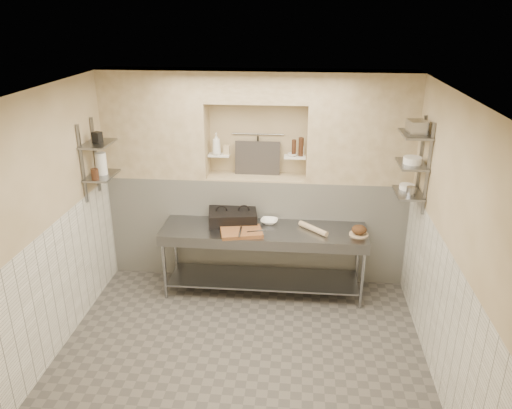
# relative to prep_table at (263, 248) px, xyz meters

# --- Properties ---
(floor) EXTENTS (4.00, 3.90, 0.10)m
(floor) POSITION_rel_prep_table_xyz_m (-0.14, -1.18, -0.69)
(floor) COLOR #59544F
(floor) RESTS_ON ground
(ceiling) EXTENTS (4.00, 3.90, 0.10)m
(ceiling) POSITION_rel_prep_table_xyz_m (-0.14, -1.18, 2.21)
(ceiling) COLOR silver
(ceiling) RESTS_ON ground
(wall_left) EXTENTS (0.10, 3.90, 2.80)m
(wall_left) POSITION_rel_prep_table_xyz_m (-2.19, -1.18, 0.76)
(wall_left) COLOR #CAB793
(wall_left) RESTS_ON ground
(wall_right) EXTENTS (0.10, 3.90, 2.80)m
(wall_right) POSITION_rel_prep_table_xyz_m (1.91, -1.18, 0.76)
(wall_right) COLOR #CAB793
(wall_right) RESTS_ON ground
(wall_back) EXTENTS (4.00, 0.10, 2.80)m
(wall_back) POSITION_rel_prep_table_xyz_m (-0.14, 0.82, 0.76)
(wall_back) COLOR #CAB793
(wall_back) RESTS_ON ground
(wall_front) EXTENTS (4.00, 0.10, 2.80)m
(wall_front) POSITION_rel_prep_table_xyz_m (-0.14, -3.18, 0.76)
(wall_front) COLOR #CAB793
(wall_front) RESTS_ON ground
(backwall_lower) EXTENTS (4.00, 0.40, 1.40)m
(backwall_lower) POSITION_rel_prep_table_xyz_m (-0.14, 0.57, 0.06)
(backwall_lower) COLOR white
(backwall_lower) RESTS_ON floor
(alcove_sill) EXTENTS (1.30, 0.40, 0.02)m
(alcove_sill) POSITION_rel_prep_table_xyz_m (-0.14, 0.57, 0.77)
(alcove_sill) COLOR #CAB793
(alcove_sill) RESTS_ON backwall_lower
(backwall_pillar_left) EXTENTS (1.35, 0.40, 1.40)m
(backwall_pillar_left) POSITION_rel_prep_table_xyz_m (-1.46, 0.57, 1.46)
(backwall_pillar_left) COLOR #CAB793
(backwall_pillar_left) RESTS_ON backwall_lower
(backwall_pillar_right) EXTENTS (1.35, 0.40, 1.40)m
(backwall_pillar_right) POSITION_rel_prep_table_xyz_m (1.19, 0.57, 1.46)
(backwall_pillar_right) COLOR #CAB793
(backwall_pillar_right) RESTS_ON backwall_lower
(backwall_header) EXTENTS (1.30, 0.40, 0.40)m
(backwall_header) POSITION_rel_prep_table_xyz_m (-0.14, 0.57, 1.96)
(backwall_header) COLOR #CAB793
(backwall_header) RESTS_ON backwall_lower
(wainscot_left) EXTENTS (0.02, 3.90, 1.40)m
(wainscot_left) POSITION_rel_prep_table_xyz_m (-2.13, -1.18, 0.06)
(wainscot_left) COLOR white
(wainscot_left) RESTS_ON floor
(wainscot_right) EXTENTS (0.02, 3.90, 1.40)m
(wainscot_right) POSITION_rel_prep_table_xyz_m (1.85, -1.18, 0.06)
(wainscot_right) COLOR white
(wainscot_right) RESTS_ON floor
(alcove_shelf_left) EXTENTS (0.28, 0.16, 0.02)m
(alcove_shelf_left) POSITION_rel_prep_table_xyz_m (-0.64, 0.57, 1.06)
(alcove_shelf_left) COLOR white
(alcove_shelf_left) RESTS_ON backwall_lower
(alcove_shelf_right) EXTENTS (0.28, 0.16, 0.02)m
(alcove_shelf_right) POSITION_rel_prep_table_xyz_m (0.36, 0.57, 1.06)
(alcove_shelf_right) COLOR white
(alcove_shelf_right) RESTS_ON backwall_lower
(utensil_rail) EXTENTS (0.70, 0.02, 0.02)m
(utensil_rail) POSITION_rel_prep_table_xyz_m (-0.14, 0.74, 1.31)
(utensil_rail) COLOR gray
(utensil_rail) RESTS_ON wall_back
(hanging_steel) EXTENTS (0.02, 0.02, 0.30)m
(hanging_steel) POSITION_rel_prep_table_xyz_m (-0.14, 0.72, 1.14)
(hanging_steel) COLOR black
(hanging_steel) RESTS_ON utensil_rail
(splash_panel) EXTENTS (0.60, 0.08, 0.45)m
(splash_panel) POSITION_rel_prep_table_xyz_m (-0.14, 0.67, 1.00)
(splash_panel) COLOR #383330
(splash_panel) RESTS_ON alcove_sill
(shelf_rail_left_a) EXTENTS (0.03, 0.03, 0.95)m
(shelf_rail_left_a) POSITION_rel_prep_table_xyz_m (-2.11, 0.07, 1.16)
(shelf_rail_left_a) COLOR slate
(shelf_rail_left_a) RESTS_ON wall_left
(shelf_rail_left_b) EXTENTS (0.03, 0.03, 0.95)m
(shelf_rail_left_b) POSITION_rel_prep_table_xyz_m (-2.11, -0.33, 1.16)
(shelf_rail_left_b) COLOR slate
(shelf_rail_left_b) RESTS_ON wall_left
(wall_shelf_left_lower) EXTENTS (0.30, 0.50, 0.02)m
(wall_shelf_left_lower) POSITION_rel_prep_table_xyz_m (-1.98, -0.13, 0.96)
(wall_shelf_left_lower) COLOR slate
(wall_shelf_left_lower) RESTS_ON wall_left
(wall_shelf_left_upper) EXTENTS (0.30, 0.50, 0.03)m
(wall_shelf_left_upper) POSITION_rel_prep_table_xyz_m (-1.98, -0.13, 1.36)
(wall_shelf_left_upper) COLOR slate
(wall_shelf_left_upper) RESTS_ON wall_left
(shelf_rail_right_a) EXTENTS (0.03, 0.03, 1.05)m
(shelf_rail_right_a) POSITION_rel_prep_table_xyz_m (1.84, 0.07, 1.21)
(shelf_rail_right_a) COLOR slate
(shelf_rail_right_a) RESTS_ON wall_right
(shelf_rail_right_b) EXTENTS (0.03, 0.03, 1.05)m
(shelf_rail_right_b) POSITION_rel_prep_table_xyz_m (1.84, -0.33, 1.21)
(shelf_rail_right_b) COLOR slate
(shelf_rail_right_b) RESTS_ON wall_right
(wall_shelf_right_lower) EXTENTS (0.30, 0.50, 0.02)m
(wall_shelf_right_lower) POSITION_rel_prep_table_xyz_m (1.70, -0.13, 0.86)
(wall_shelf_right_lower) COLOR slate
(wall_shelf_right_lower) RESTS_ON wall_right
(wall_shelf_right_mid) EXTENTS (0.30, 0.50, 0.02)m
(wall_shelf_right_mid) POSITION_rel_prep_table_xyz_m (1.70, -0.13, 1.21)
(wall_shelf_right_mid) COLOR slate
(wall_shelf_right_mid) RESTS_ON wall_right
(wall_shelf_right_upper) EXTENTS (0.30, 0.50, 0.03)m
(wall_shelf_right_upper) POSITION_rel_prep_table_xyz_m (1.70, -0.13, 1.56)
(wall_shelf_right_upper) COLOR slate
(wall_shelf_right_upper) RESTS_ON wall_right
(prep_table) EXTENTS (2.60, 0.70, 0.90)m
(prep_table) POSITION_rel_prep_table_xyz_m (0.00, 0.00, 0.00)
(prep_table) COLOR gray
(prep_table) RESTS_ON floor
(panini_press) EXTENTS (0.68, 0.54, 0.17)m
(panini_press) POSITION_rel_prep_table_xyz_m (-0.42, 0.18, 0.34)
(panini_press) COLOR black
(panini_press) RESTS_ON prep_table
(cutting_board) EXTENTS (0.58, 0.46, 0.05)m
(cutting_board) POSITION_rel_prep_table_xyz_m (-0.26, -0.15, 0.28)
(cutting_board) COLOR brown
(cutting_board) RESTS_ON prep_table
(knife_blade) EXTENTS (0.24, 0.10, 0.01)m
(knife_blade) POSITION_rel_prep_table_xyz_m (-0.07, -0.16, 0.31)
(knife_blade) COLOR gray
(knife_blade) RESTS_ON cutting_board
(tongs) EXTENTS (0.03, 0.27, 0.02)m
(tongs) POSITION_rel_prep_table_xyz_m (-0.27, -0.21, 0.31)
(tongs) COLOR gray
(tongs) RESTS_ON cutting_board
(mixing_bowl) EXTENTS (0.24, 0.24, 0.05)m
(mixing_bowl) POSITION_rel_prep_table_xyz_m (0.06, 0.20, 0.28)
(mixing_bowl) COLOR white
(mixing_bowl) RESTS_ON prep_table
(rolling_pin) EXTENTS (0.37, 0.37, 0.07)m
(rolling_pin) POSITION_rel_prep_table_xyz_m (0.62, 0.01, 0.29)
(rolling_pin) COLOR tan
(rolling_pin) RESTS_ON prep_table
(bread_board) EXTENTS (0.24, 0.24, 0.01)m
(bread_board) POSITION_rel_prep_table_xyz_m (1.18, -0.04, 0.26)
(bread_board) COLOR tan
(bread_board) RESTS_ON prep_table
(bread_loaf) EXTENTS (0.19, 0.19, 0.11)m
(bread_loaf) POSITION_rel_prep_table_xyz_m (1.18, -0.04, 0.33)
(bread_loaf) COLOR #4C2D19
(bread_loaf) RESTS_ON bread_board
(bottle_soap) EXTENTS (0.11, 0.11, 0.29)m
(bottle_soap) POSITION_rel_prep_table_xyz_m (-0.66, 0.53, 1.22)
(bottle_soap) COLOR white
(bottle_soap) RESTS_ON alcove_shelf_left
(jar_alcove) EXTENTS (0.08, 0.08, 0.12)m
(jar_alcove) POSITION_rel_prep_table_xyz_m (-0.54, 0.57, 1.13)
(jar_alcove) COLOR #CAB793
(jar_alcove) RESTS_ON alcove_shelf_left
(bowl_alcove) EXTENTS (0.15, 0.15, 0.04)m
(bowl_alcove) POSITION_rel_prep_table_xyz_m (0.33, 0.56, 1.09)
(bowl_alcove) COLOR white
(bowl_alcove) RESTS_ON alcove_shelf_right
(condiment_a) EXTENTS (0.07, 0.07, 0.25)m
(condiment_a) POSITION_rel_prep_table_xyz_m (0.44, 0.57, 1.19)
(condiment_a) COLOR #381E12
(condiment_a) RESTS_ON alcove_shelf_right
(condiment_b) EXTENTS (0.06, 0.06, 0.22)m
(condiment_b) POSITION_rel_prep_table_xyz_m (0.34, 0.55, 1.18)
(condiment_b) COLOR #381E12
(condiment_b) RESTS_ON alcove_shelf_right
(condiment_c) EXTENTS (0.08, 0.08, 0.13)m
(condiment_c) POSITION_rel_prep_table_xyz_m (0.44, 0.59, 1.14)
(condiment_c) COLOR white
(condiment_c) RESTS_ON alcove_shelf_right
(jug_left) EXTENTS (0.13, 0.13, 0.27)m
(jug_left) POSITION_rel_prep_table_xyz_m (-1.98, -0.11, 1.11)
(jug_left) COLOR white
(jug_left) RESTS_ON wall_shelf_left_lower
(jar_left) EXTENTS (0.09, 0.09, 0.13)m
(jar_left) POSITION_rel_prep_table_xyz_m (-1.98, -0.32, 1.04)
(jar_left) COLOR #381E12
(jar_left) RESTS_ON wall_shelf_left_lower
(box_left_upper) EXTENTS (0.11, 0.11, 0.13)m
(box_left_upper) POSITION_rel_prep_table_xyz_m (-1.98, -0.13, 1.43)
(box_left_upper) COLOR black
(box_left_upper) RESTS_ON wall_shelf_left_upper
(bowl_right) EXTENTS (0.18, 0.18, 0.05)m
(bowl_right) POSITION_rel_prep_table_xyz_m (1.70, -0.03, 0.90)
(bowl_right) COLOR white
(bowl_right) RESTS_ON wall_shelf_right_lower
(canister_right) EXTENTS (0.11, 0.11, 0.11)m
(canister_right) POSITION_rel_prep_table_xyz_m (1.70, -0.26, 0.92)
(canister_right) COLOR gray
(canister_right) RESTS_ON wall_shelf_right_lower
(bowl_right_mid) EXTENTS (0.21, 0.21, 0.08)m
(bowl_right_mid) POSITION_rel_prep_table_xyz_m (1.70, -0.15, 1.26)
(bowl_right_mid) COLOR white
(bowl_right_mid) RESTS_ON wall_shelf_right_mid
(basket_right) EXTENTS (0.21, 0.25, 0.15)m
(basket_right) POSITION_rel_prep_table_xyz_m (1.70, -0.16, 1.64)
(basket_right) COLOR gray
(basket_right) RESTS_ON wall_shelf_right_upper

